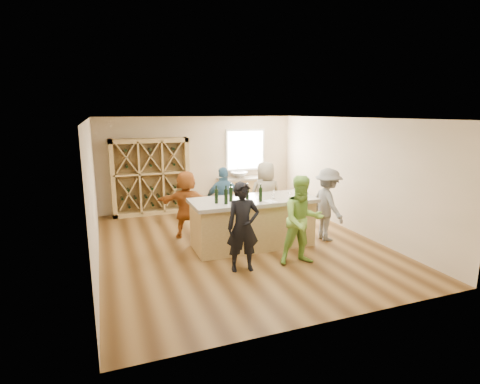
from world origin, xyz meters
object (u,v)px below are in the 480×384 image
object	(u,v)px
person_far_mid	(224,201)
person_server	(328,205)
person_near_right	(302,220)
wine_rack	(151,177)
wine_bottle_f	(261,195)
wine_bottle_e	(247,194)
person_far_right	(265,196)
wine_bottle_a	(216,196)
sink	(239,175)
wine_bottle_b	(226,197)
person_near_left	(243,227)
wine_bottle_d	(240,196)
person_far_left	(187,204)
wine_bottle_c	(231,194)
tasting_counter_base	(253,224)

from	to	relation	value
person_far_mid	person_server	bearing A→B (deg)	157.60
person_near_right	wine_rack	bearing A→B (deg)	122.21
wine_bottle_f	wine_bottle_e	bearing A→B (deg)	155.97
wine_rack	person_server	bearing A→B (deg)	-46.66
person_server	person_far_right	distance (m)	1.58
wine_bottle_a	sink	bearing A→B (deg)	62.79
wine_bottle_a	wine_bottle_b	xyz separation A→B (m)	(0.16, -0.13, 0.01)
wine_bottle_a	person_near_left	world-z (taller)	person_near_left
person_far_right	wine_bottle_e	bearing A→B (deg)	55.56
person_server	person_far_right	world-z (taller)	person_far_right
wine_bottle_e	person_near_right	bearing A→B (deg)	-55.43
wine_bottle_d	person_server	world-z (taller)	person_server
person_near_left	wine_bottle_a	bearing A→B (deg)	108.82
person_far_left	person_server	bearing A→B (deg)	-179.14
person_far_mid	wine_bottle_c	bearing A→B (deg)	86.42
wine_bottle_a	wine_bottle_c	size ratio (longest dim) A/B	0.94
person_near_right	person_far_left	world-z (taller)	person_near_right
wine_rack	sink	size ratio (longest dim) A/B	4.06
wine_bottle_e	person_far_left	distance (m)	1.70
sink	wine_bottle_a	xyz separation A→B (m)	(-1.83, -3.56, 0.21)
person_near_right	person_far_right	world-z (taller)	person_near_right
person_far_left	tasting_counter_base	bearing A→B (deg)	162.54
person_far_mid	person_far_left	distance (m)	0.89
wine_bottle_b	person_far_right	bearing A→B (deg)	40.65
person_far_mid	wine_bottle_f	world-z (taller)	person_far_mid
wine_bottle_e	sink	bearing A→B (deg)	72.12
wine_bottle_d	wine_bottle_e	distance (m)	0.20
wine_bottle_a	wine_bottle_e	bearing A→B (deg)	-5.52
sink	person_near_left	world-z (taller)	person_near_left
wine_bottle_a	person_server	size ratio (longest dim) A/B	0.18
person_near_right	wine_bottle_b	bearing A→B (deg)	147.95
person_near_left	person_far_right	world-z (taller)	person_far_right
wine_bottle_c	wine_bottle_e	size ratio (longest dim) A/B	1.02
wine_bottle_b	wine_bottle_a	bearing A→B (deg)	140.87
person_far_left	wine_bottle_e	bearing A→B (deg)	152.88
wine_rack	wine_bottle_f	distance (m)	4.21
wine_bottle_b	person_near_right	bearing A→B (deg)	-38.85
wine_bottle_a	person_near_right	distance (m)	1.82
wine_rack	wine_bottle_d	xyz separation A→B (m)	(1.34, -3.78, 0.13)
wine_bottle_d	wine_bottle_e	bearing A→B (deg)	22.48
person_near_right	wine_bottle_d	bearing A→B (deg)	139.85
wine_rack	person_near_left	distance (m)	4.78
wine_rack	wine_bottle_c	distance (m)	3.79
person_server	person_far_mid	distance (m)	2.43
person_server	wine_bottle_f	xyz separation A→B (m)	(-1.73, -0.09, 0.39)
wine_bottle_a	person_near_left	distance (m)	1.11
wine_bottle_a	wine_bottle_b	distance (m)	0.21
wine_bottle_a	person_far_mid	bearing A→B (deg)	64.32
wine_bottle_a	person_near_left	xyz separation A→B (m)	(0.20, -1.02, -0.38)
sink	wine_bottle_b	bearing A→B (deg)	-114.27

